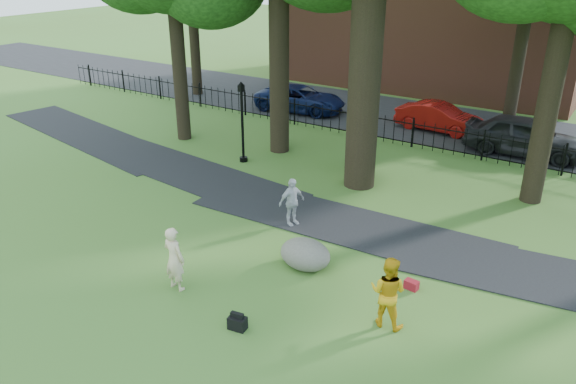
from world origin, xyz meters
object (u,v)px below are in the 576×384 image
Objects in this scene: woman at (174,259)px; boulder at (305,252)px; man at (388,292)px; lamppost at (242,123)px; red_sedan at (439,117)px.

woman reaches higher than boulder.
man is 1.21× the size of boulder.
lamppost is (-9.19, 6.64, 0.72)m from man.
man is (5.05, 1.55, 0.01)m from woman.
man is 15.40m from red_sedan.
woman is 0.99× the size of man.
boulder is (2.16, 2.70, -0.44)m from woman.
woman is 16.43m from red_sedan.
woman is 9.21m from lamppost.
man reaches higher than woman.
woman reaches higher than red_sedan.
lamppost is at bearing 138.97° from boulder.
woman is at bearing -128.67° from boulder.
lamppost is 0.82× the size of red_sedan.
red_sedan is (1.00, 16.40, -0.21)m from woman.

